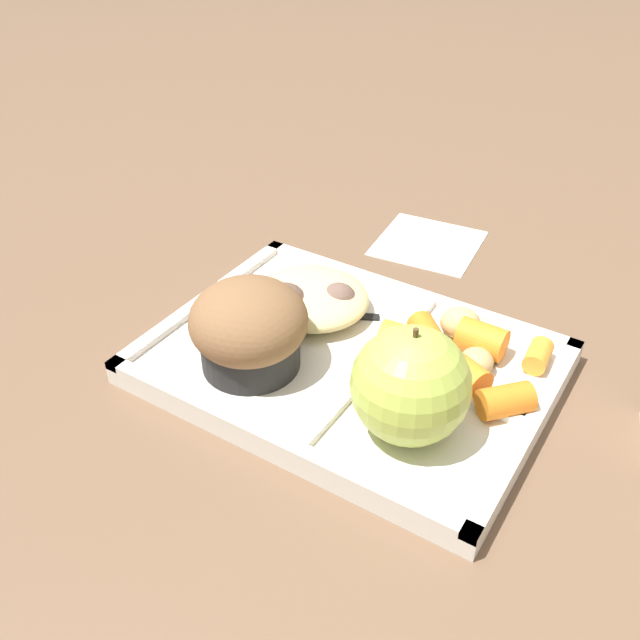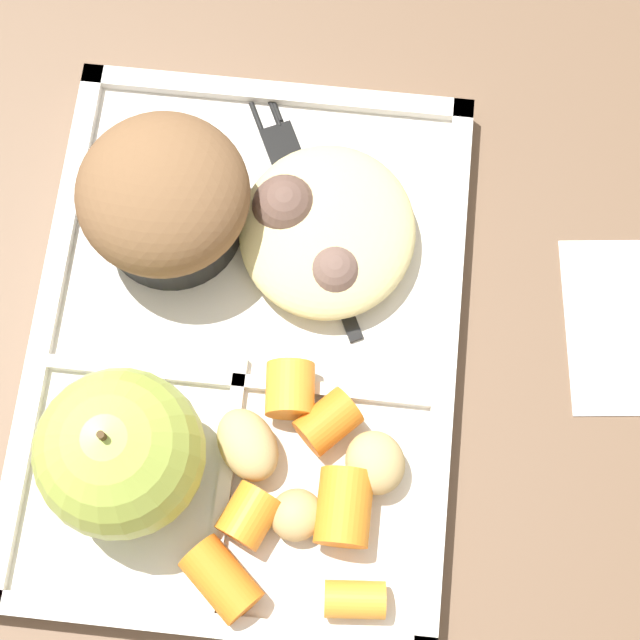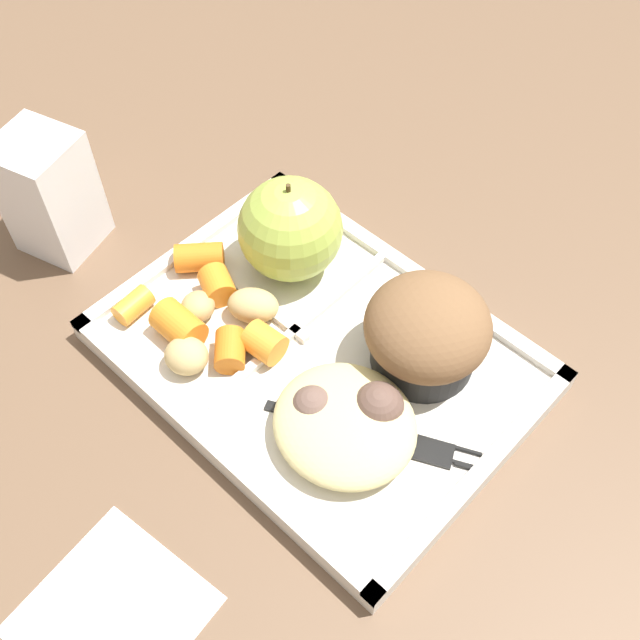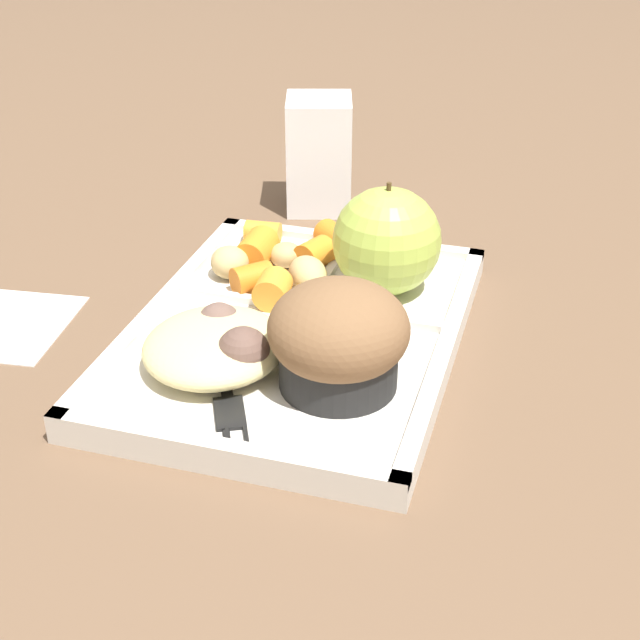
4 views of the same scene
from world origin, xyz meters
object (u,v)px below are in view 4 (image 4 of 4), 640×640
lunch_tray (297,335)px  bran_muffin (339,339)px  milk_carton (319,154)px  green_apple (387,241)px  plastic_fork (226,387)px

lunch_tray → bran_muffin: (0.06, 0.05, 0.04)m
milk_carton → green_apple: bearing=15.1°
lunch_tray → bran_muffin: bran_muffin is taller
green_apple → milk_carton: size_ratio=0.83×
green_apple → lunch_tray: bearing=-32.7°
lunch_tray → plastic_fork: lunch_tray is taller
green_apple → plastic_fork: bearing=-22.9°
lunch_tray → bran_muffin: size_ratio=3.39×
lunch_tray → plastic_fork: (0.09, -0.02, 0.01)m
bran_muffin → milk_carton: 0.32m
green_apple → plastic_fork: green_apple is taller
plastic_fork → milk_carton: bearing=-173.8°
lunch_tray → green_apple: size_ratio=3.49×
lunch_tray → plastic_fork: size_ratio=2.12×
milk_carton → plastic_fork: bearing=-9.9°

